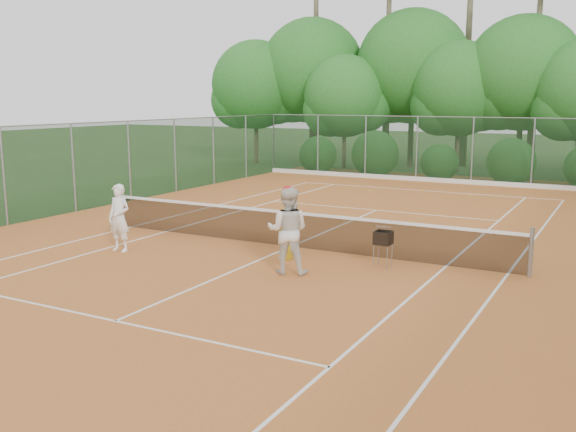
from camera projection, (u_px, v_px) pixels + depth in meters
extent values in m
plane|color=#244217|center=(289.00, 248.00, 16.72)|extent=(120.00, 120.00, 0.00)
cube|color=#B7662A|center=(289.00, 248.00, 16.71)|extent=(18.00, 36.00, 0.02)
cylinder|color=gray|center=(117.00, 208.00, 19.39)|extent=(0.10, 0.10, 1.10)
cylinder|color=gray|center=(531.00, 252.00, 13.84)|extent=(0.10, 0.10, 1.10)
cube|color=black|center=(289.00, 230.00, 16.63)|extent=(11.87, 0.03, 0.86)
cube|color=white|center=(289.00, 212.00, 16.55)|extent=(11.87, 0.04, 0.07)
imported|color=white|center=(119.00, 218.00, 16.16)|extent=(0.64, 0.43, 1.72)
imported|color=silver|center=(288.00, 230.00, 14.09)|extent=(1.11, 0.97, 1.93)
ellipsoid|color=red|center=(288.00, 189.00, 13.93)|extent=(0.22, 0.22, 0.14)
imported|color=yellow|center=(290.00, 225.00, 15.37)|extent=(0.43, 0.99, 1.68)
cylinder|color=gray|center=(374.00, 256.00, 14.69)|extent=(0.02, 0.02, 0.53)
cylinder|color=gray|center=(392.00, 255.00, 14.82)|extent=(0.02, 0.02, 0.53)
cube|color=black|center=(383.00, 238.00, 14.68)|extent=(0.37, 0.37, 0.31)
sphere|color=yellow|center=(423.00, 191.00, 26.75)|extent=(0.07, 0.07, 0.07)
sphere|color=yellow|center=(369.00, 191.00, 26.66)|extent=(0.07, 0.07, 0.07)
sphere|color=#BDCD2F|center=(470.00, 196.00, 25.26)|extent=(0.07, 0.07, 0.07)
cube|color=white|center=(423.00, 191.00, 26.99)|extent=(11.03, 0.06, 0.01)
cube|color=white|center=(129.00, 227.00, 19.28)|extent=(0.06, 23.77, 0.01)
cube|color=white|center=(508.00, 274.00, 14.14)|extent=(0.06, 23.77, 0.01)
cube|color=white|center=(165.00, 232.00, 18.64)|extent=(0.06, 23.77, 0.01)
cube|color=white|center=(446.00, 267.00, 14.79)|extent=(0.06, 23.77, 0.01)
cube|color=white|center=(376.00, 210.00, 22.25)|extent=(8.23, 0.06, 0.01)
cube|color=white|center=(115.00, 321.00, 11.18)|extent=(8.23, 0.06, 0.01)
cube|color=white|center=(289.00, 247.00, 16.71)|extent=(0.06, 12.80, 0.01)
cube|color=#19381E|center=(444.00, 150.00, 29.42)|extent=(18.00, 0.02, 3.00)
cylinder|color=gray|center=(274.00, 143.00, 33.63)|extent=(0.07, 0.07, 3.00)
cube|color=#19381E|center=(4.00, 177.00, 19.36)|extent=(0.02, 33.00, 3.00)
cylinder|color=gray|center=(274.00, 143.00, 33.63)|extent=(0.07, 0.07, 3.00)
cylinder|color=brown|center=(256.00, 132.00, 38.66)|extent=(0.26, 0.26, 3.75)
sphere|color=#266421|center=(256.00, 85.00, 38.16)|extent=(5.25, 5.25, 5.25)
cylinder|color=brown|center=(312.00, 126.00, 38.50)|extent=(0.30, 0.30, 4.40)
sphere|color=#266421|center=(312.00, 71.00, 37.91)|extent=(6.16, 6.16, 6.16)
cylinder|color=brown|center=(344.00, 140.00, 35.47)|extent=(0.22, 0.22, 3.20)
sphere|color=#266421|center=(345.00, 96.00, 35.04)|extent=(4.48, 4.48, 4.48)
cylinder|color=brown|center=(411.00, 127.00, 36.11)|extent=(0.31, 0.31, 4.50)
sphere|color=#266421|center=(413.00, 67.00, 35.51)|extent=(6.30, 6.30, 6.30)
cylinder|color=brown|center=(457.00, 139.00, 33.50)|extent=(0.24, 0.24, 3.50)
sphere|color=#266421|center=(460.00, 89.00, 33.03)|extent=(4.90, 4.90, 4.90)
cylinder|color=brown|center=(519.00, 134.00, 32.48)|extent=(0.28, 0.28, 4.10)
sphere|color=#266421|center=(523.00, 73.00, 31.93)|extent=(5.74, 5.74, 5.74)
cone|color=brown|center=(316.00, 54.00, 39.25)|extent=(0.44, 0.44, 13.00)
cone|color=brown|center=(387.00, 69.00, 36.23)|extent=(0.44, 0.44, 11.00)
cone|color=brown|center=(469.00, 32.00, 35.72)|extent=(0.44, 0.44, 15.00)
cone|color=brown|center=(535.00, 75.00, 32.14)|extent=(0.44, 0.44, 10.00)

